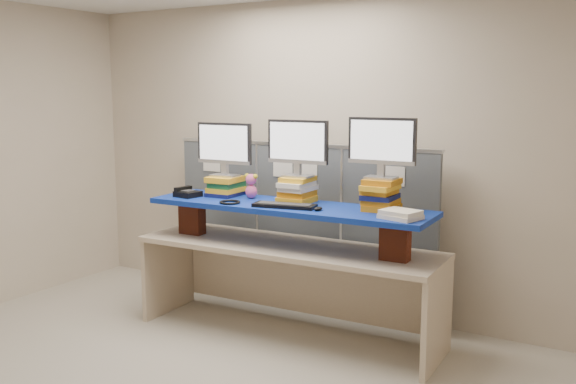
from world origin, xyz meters
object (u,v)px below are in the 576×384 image
Objects in this scene: monitor_left at (224,146)px; desk_phone at (187,193)px; keyboard at (285,205)px; blue_board at (288,207)px; monitor_center at (298,145)px; monitor_right at (382,144)px; desk at (288,263)px.

monitor_left is 0.51m from desk_phone.
blue_board is at bearing 97.57° from keyboard.
monitor_left reaches higher than blue_board.
blue_board is 0.94m from desk_phone.
keyboard is at bearing -18.66° from monitor_left.
blue_board is 4.44× the size of monitor_center.
monitor_center is at bearing 22.12° from desk_phone.
monitor_right is 1.75m from desk_phone.
desk is at bearing -101.03° from monitor_center.
keyboard is (0.73, -0.22, -0.41)m from monitor_left.
monitor_right reaches higher than blue_board.
desk_phone reaches higher than desk.
monitor_center is (0.02, 0.12, 0.95)m from desk.
blue_board reaches higher than desk.
monitor_right is (0.73, 0.15, 0.52)m from blue_board.
monitor_left is at bearing -180.00° from monitor_center.
desk is at bearing -9.83° from monitor_left.
blue_board is 10.92× the size of desk_phone.
monitor_right reaches higher than keyboard.
desk_phone is (-0.95, -0.24, -0.44)m from monitor_center.
monitor_center reaches higher than monitor_left.
monitor_center is (0.02, 0.12, 0.49)m from blue_board.
monitor_right reaches higher than desk_phone.
monitor_left is 1.03× the size of keyboard.
desk is 1.08× the size of blue_board.
monitor_center reaches higher than desk.
keyboard is (0.04, -0.12, 0.04)m from blue_board.
monitor_center is 1.07m from desk_phone.
monitor_right reaches higher than monitor_center.
desk is 1.23m from monitor_right.
monitor_center is at bearing 84.25° from keyboard.
desk_phone is (-0.93, -0.12, 0.51)m from desk.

